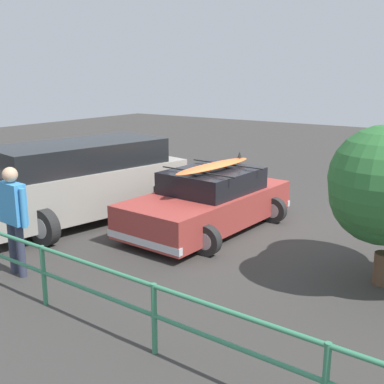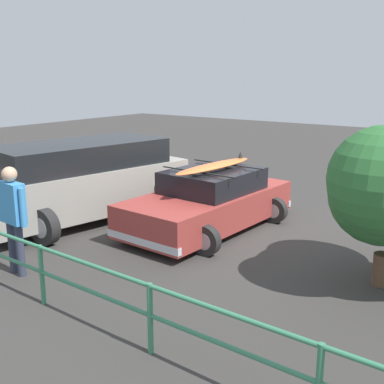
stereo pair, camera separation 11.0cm
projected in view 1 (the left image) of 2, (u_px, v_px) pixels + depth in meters
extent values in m
cube|color=#383533|center=(232.00, 227.00, 10.64)|extent=(44.00, 44.00, 0.02)
cube|color=#9E3833|center=(208.00, 207.00, 10.41)|extent=(2.01, 4.24, 0.67)
cube|color=black|center=(213.00, 180.00, 10.40)|extent=(1.68, 2.08, 0.46)
cube|color=silver|center=(143.00, 241.00, 8.91)|extent=(1.83, 0.20, 0.14)
cube|color=silver|center=(256.00, 198.00, 12.02)|extent=(1.83, 0.20, 0.14)
cylinder|color=black|center=(206.00, 240.00, 8.93)|extent=(0.58, 0.18, 0.58)
cylinder|color=#99999E|center=(206.00, 240.00, 8.93)|extent=(0.32, 0.19, 0.32)
cylinder|color=black|center=(136.00, 222.00, 10.02)|extent=(0.58, 0.18, 0.58)
cylinder|color=#99999E|center=(136.00, 222.00, 10.02)|extent=(0.32, 0.19, 0.32)
cylinder|color=black|center=(274.00, 210.00, 10.90)|extent=(0.58, 0.18, 0.58)
cylinder|color=#99999E|center=(274.00, 210.00, 10.90)|extent=(0.32, 0.19, 0.32)
cylinder|color=black|center=(209.00, 198.00, 11.99)|extent=(0.58, 0.18, 0.58)
cylinder|color=#99999E|center=(209.00, 198.00, 11.99)|extent=(0.32, 0.19, 0.32)
cylinder|color=black|center=(197.00, 172.00, 9.92)|extent=(1.88, 0.13, 0.03)
cylinder|color=black|center=(227.00, 164.00, 10.75)|extent=(1.88, 0.13, 0.03)
ellipsoid|color=orange|center=(214.00, 166.00, 10.25)|extent=(0.64, 2.49, 0.09)
cone|color=black|center=(240.00, 155.00, 10.97)|extent=(0.10, 0.10, 0.14)
cube|color=#9E998E|center=(81.00, 189.00, 11.01)|extent=(2.82, 5.15, 1.00)
cube|color=black|center=(79.00, 155.00, 10.83)|extent=(2.46, 4.07, 0.57)
cylinder|color=black|center=(165.00, 169.00, 12.70)|extent=(0.69, 0.30, 0.66)
cylinder|color=black|center=(44.00, 227.00, 9.43)|extent=(0.74, 0.22, 0.74)
cylinder|color=#99999E|center=(44.00, 227.00, 9.43)|extent=(0.41, 0.23, 0.41)
cylinder|color=black|center=(2.00, 208.00, 10.80)|extent=(0.74, 0.22, 0.74)
cylinder|color=#99999E|center=(2.00, 208.00, 10.80)|extent=(0.41, 0.23, 0.41)
cylinder|color=black|center=(158.00, 201.00, 11.41)|extent=(0.74, 0.22, 0.74)
cylinder|color=#99999E|center=(158.00, 201.00, 11.41)|extent=(0.41, 0.23, 0.41)
cylinder|color=black|center=(110.00, 187.00, 12.77)|extent=(0.74, 0.22, 0.74)
cylinder|color=#99999E|center=(110.00, 187.00, 12.77)|extent=(0.41, 0.23, 0.41)
cylinder|color=#33384C|center=(21.00, 251.00, 7.95)|extent=(0.13, 0.13, 0.91)
cylinder|color=#33384C|center=(13.00, 248.00, 8.10)|extent=(0.13, 0.13, 0.91)
cube|color=#3D8ED1|center=(13.00, 203.00, 7.83)|extent=(0.55, 0.25, 0.68)
sphere|color=#D6A884|center=(10.00, 175.00, 7.72)|extent=(0.25, 0.25, 0.25)
cylinder|color=#3D8ED1|center=(23.00, 208.00, 7.65)|extent=(0.09, 0.09, 0.64)
cylinder|color=#3D8ED1|center=(3.00, 202.00, 8.03)|extent=(0.09, 0.09, 0.64)
cylinder|color=#387F5B|center=(154.00, 319.00, 5.75)|extent=(0.07, 0.07, 0.91)
cylinder|color=#387F5B|center=(44.00, 276.00, 6.98)|extent=(0.07, 0.07, 0.91)
cylinder|color=#387F5B|center=(92.00, 265.00, 6.26)|extent=(10.62, 0.39, 0.06)
cylinder|color=#387F5B|center=(94.00, 292.00, 6.35)|extent=(10.62, 0.39, 0.06)
cylinder|color=brown|center=(384.00, 269.00, 7.72)|extent=(0.32, 0.32, 0.52)
sphere|color=#2D6B33|center=(383.00, 192.00, 7.63)|extent=(1.70, 1.70, 1.70)
sphere|color=#2D6B33|center=(384.00, 180.00, 7.01)|extent=(1.61, 1.61, 1.61)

